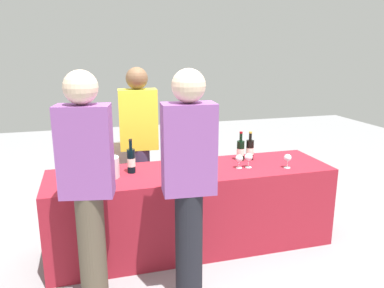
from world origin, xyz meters
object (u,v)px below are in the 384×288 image
Objects in this scene: wine_glass_4 at (288,158)px; guest_1 at (189,179)px; wine_bottle_1 at (131,161)px; wine_bottle_2 at (240,150)px; guest_0 at (87,181)px; wine_bottle_0 at (80,164)px; menu_board at (106,180)px; wine_bottle_3 at (250,150)px; wine_glass_1 at (210,165)px; wine_glass_2 at (239,159)px; ice_bucket at (107,167)px; wine_glass_0 at (195,162)px; server_pouring at (139,141)px; wine_glass_3 at (249,158)px.

guest_1 is (-1.13, -0.57, 0.10)m from wine_glass_4.
wine_bottle_2 is at bearing 4.58° from wine_bottle_1.
guest_0 is (-1.84, -0.42, 0.10)m from wine_glass_4.
wine_bottle_0 is 1.00m from menu_board.
wine_glass_4 is (0.33, -0.35, -0.01)m from wine_bottle_2.
wine_bottle_3 is at bearing 37.08° from guest_0.
wine_glass_1 is at bearing -142.65° from wine_bottle_2.
ice_bucket is (-1.22, 0.08, 0.00)m from wine_glass_2.
wine_glass_0 is at bearing -157.76° from wine_bottle_3.
wine_glass_1 is 0.07× the size of guest_0.
wine_glass_0 is 0.71m from guest_1.
wine_bottle_3 is 1.98× the size of wine_glass_0.
wine_bottle_3 is at bearing 22.24° from wine_glass_0.
wine_bottle_1 is at bearing 17.34° from ice_bucket.
server_pouring is at bearing 138.49° from wine_glass_2.
wine_bottle_0 is at bearing 136.69° from guest_1.
wine_bottle_3 is 1.41× the size of ice_bucket.
wine_bottle_1 is 0.59m from wine_glass_0.
wine_glass_3 is at bearing -41.36° from menu_board.
guest_0 reaches higher than wine_glass_2.
wine_bottle_1 is at bearing -80.03° from menu_board.
menu_board is (-0.76, 1.04, -0.46)m from wine_glass_0.
server_pouring reaches higher than wine_glass_2.
wine_glass_3 is (0.42, 0.09, 0.01)m from wine_glass_1.
wine_bottle_3 is 0.42m from wine_glass_4.
guest_1 reaches higher than server_pouring.
wine_bottle_1 is 2.22× the size of wine_glass_3.
server_pouring is (-0.95, 0.51, 0.04)m from wine_bottle_2.
menu_board is at bearing 142.08° from wine_glass_3.
wine_bottle_3 is at bearing 50.37° from guest_1.
wine_glass_1 is 1.16m from guest_0.
wine_bottle_1 is at bearing 79.88° from server_pouring.
ice_bucket is (0.23, -0.07, -0.03)m from wine_bottle_0.
ice_bucket is (-1.43, -0.16, -0.01)m from wine_bottle_3.
menu_board is (-0.20, 0.86, -0.46)m from wine_bottle_1.
server_pouring reaches higher than wine_glass_1.
wine_glass_4 is 1.68m from ice_bucket.
server_pouring is at bearing 100.80° from guest_1.
guest_1 reaches higher than wine_bottle_2.
wine_glass_2 is at bearing -5.93° from wine_bottle_0.
wine_bottle_3 reaches higher than wine_glass_4.
server_pouring is at bearing 44.54° from wine_bottle_0.
wine_glass_4 is 2.04m from menu_board.
wine_glass_2 is 0.08× the size of guest_0.
wine_bottle_0 reaches higher than wine_glass_2.
wine_glass_4 is at bearing 24.27° from guest_0.
wine_bottle_3 is 0.71m from wine_glass_0.
guest_1 is (0.71, -0.15, 0.00)m from guest_0.
menu_board is (-1.21, 1.00, -0.44)m from wine_glass_2.
ice_bucket is at bearing -94.23° from menu_board.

